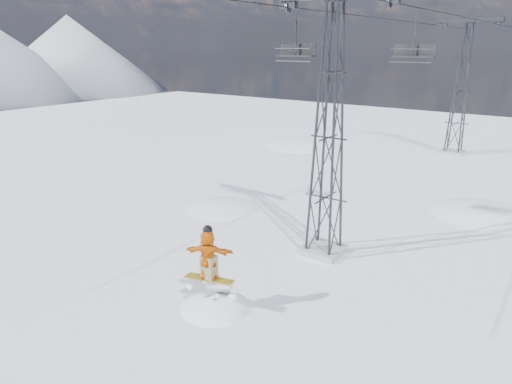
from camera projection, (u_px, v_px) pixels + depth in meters
ground at (194, 330)px, 15.68m from camera, size 120.00×120.00×0.00m
snow_terrain at (331, 284)px, 37.75m from camera, size 39.00×37.00×22.00m
lift_tower_near at (329, 138)px, 19.76m from camera, size 5.20×1.80×11.43m
lift_tower_far at (461, 92)px, 39.17m from camera, size 5.20×1.80×11.43m
haul_cables at (421, 18)px, 27.03m from camera, size 4.46×51.00×0.06m
snowboarder_jump at (216, 344)px, 17.51m from camera, size 4.40×4.40×7.33m
lift_chair_near at (296, 51)px, 20.48m from camera, size 1.82×0.52×2.25m
lift_chair_mid at (413, 52)px, 20.19m from camera, size 1.84×0.53×2.28m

